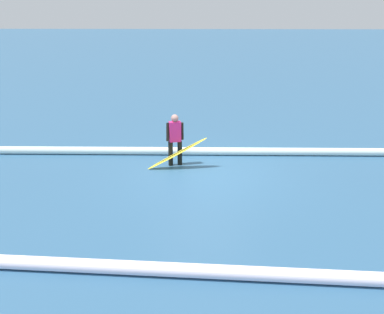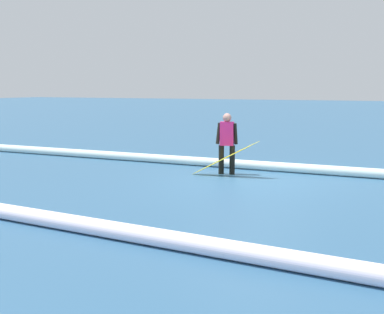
{
  "view_description": "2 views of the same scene",
  "coord_description": "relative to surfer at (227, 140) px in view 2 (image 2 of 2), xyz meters",
  "views": [
    {
      "loc": [
        0.08,
        11.98,
        4.65
      ],
      "look_at": [
        0.34,
        1.03,
        0.89
      ],
      "focal_mm": 42.32,
      "sensor_mm": 36.0,
      "label": 1
    },
    {
      "loc": [
        -3.76,
        11.02,
        2.22
      ],
      "look_at": [
        1.1,
        0.78,
        0.64
      ],
      "focal_mm": 47.11,
      "sensor_mm": 36.0,
      "label": 2
    }
  ],
  "objects": [
    {
      "name": "ground_plane",
      "position": [
        -0.89,
        0.84,
        -0.87
      ],
      "size": [
        147.61,
        147.61,
        0.0
      ],
      "primitive_type": "plane",
      "color": "#305B7F"
    },
    {
      "name": "surfer",
      "position": [
        0.0,
        0.0,
        0.0
      ],
      "size": [
        0.51,
        0.32,
        1.56
      ],
      "rotation": [
        0.0,
        0.0,
        0.25
      ],
      "color": "black",
      "rests_on": "ground_plane"
    },
    {
      "name": "surfboard",
      "position": [
        -0.08,
        0.3,
        -0.41
      ],
      "size": [
        1.77,
        0.45,
        0.95
      ],
      "color": "yellow",
      "rests_on": "ground_plane"
    },
    {
      "name": "wave_crest_foreground",
      "position": [
        -1.76,
        -0.97,
        -0.75
      ],
      "size": [
        21.11,
        0.39,
        0.25
      ],
      "primitive_type": "cylinder",
      "rotation": [
        0.0,
        1.57,
        0.01
      ],
      "color": "white",
      "rests_on": "ground_plane"
    },
    {
      "name": "wave_crest_midground",
      "position": [
        1.25,
        5.76,
        -0.74
      ],
      "size": [
        15.27,
        1.17,
        0.26
      ],
      "primitive_type": "cylinder",
      "rotation": [
        0.0,
        1.57,
        -0.06
      ],
      "color": "white",
      "rests_on": "ground_plane"
    }
  ]
}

